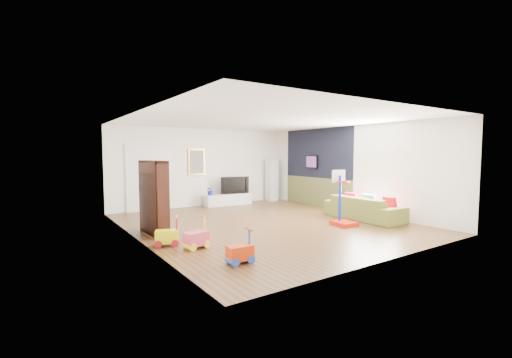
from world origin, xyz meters
TOP-DOWN VIEW (x-y plane):
  - floor at (0.00, 0.00)m, footprint 6.50×7.50m
  - ceiling at (0.00, 0.00)m, footprint 6.50×7.50m
  - wall_back at (0.00, 3.75)m, footprint 6.50×0.00m
  - wall_front at (0.00, -3.75)m, footprint 6.50×0.00m
  - wall_left at (-3.25, 0.00)m, footprint 0.00×7.50m
  - wall_right at (3.25, 0.00)m, footprint 0.00×7.50m
  - navy_accent at (3.23, 1.40)m, footprint 0.01×3.20m
  - olive_wainscot at (3.23, 1.40)m, footprint 0.01×3.20m
  - doorway at (-1.90, 3.71)m, footprint 1.45×0.06m
  - painting_back at (-0.25, 3.71)m, footprint 0.62×0.06m
  - artwork_right at (3.17, 1.60)m, footprint 0.04×0.56m
  - media_console at (0.79, 3.35)m, footprint 1.75×0.51m
  - tall_cabinet at (2.78, 3.42)m, footprint 0.38×0.38m
  - bookshelf at (-2.78, 0.44)m, footprint 0.35×1.16m
  - sofa at (2.58, -1.13)m, footprint 0.92×2.25m
  - basketball_hoop at (1.52, -1.37)m, footprint 0.54×0.64m
  - ride_on_yellow at (-2.90, -0.72)m, footprint 0.52×0.43m
  - ride_on_orange at (-2.26, -2.46)m, footprint 0.44×0.28m
  - ride_on_pink at (-2.48, -1.21)m, footprint 0.51×0.37m
  - child at (-2.11, 1.94)m, footprint 0.37×0.30m
  - tv at (1.03, 3.34)m, footprint 1.07×0.29m
  - vase_plant at (0.07, 3.31)m, footprint 0.33×0.29m
  - pillow_left at (2.81, -1.79)m, footprint 0.15×0.39m
  - pillow_center at (2.81, -1.12)m, footprint 0.18×0.39m
  - pillow_right at (2.80, -0.49)m, footprint 0.17×0.36m

SIDE VIEW (x-z plane):
  - floor at x=0.00m, z-range 0.00..0.00m
  - media_console at x=0.79m, z-range 0.00..0.40m
  - ride_on_orange at x=-2.26m, z-range 0.00..0.57m
  - ride_on_yellow at x=-2.90m, z-range 0.00..0.59m
  - ride_on_pink at x=-2.48m, z-range 0.00..0.61m
  - sofa at x=2.58m, z-range 0.00..0.65m
  - child at x=-2.11m, z-range 0.00..0.87m
  - olive_wainscot at x=3.23m, z-range 0.00..1.00m
  - pillow_left at x=2.81m, z-range 0.33..0.70m
  - pillow_center at x=2.81m, z-range 0.33..0.70m
  - pillow_right at x=2.80m, z-range 0.34..0.69m
  - vase_plant at x=0.07m, z-range 0.40..0.76m
  - tv at x=1.03m, z-range 0.40..1.02m
  - basketball_hoop at x=1.52m, z-range 0.00..1.43m
  - tall_cabinet at x=2.78m, z-range 0.00..1.61m
  - bookshelf at x=-2.78m, z-range 0.00..1.68m
  - doorway at x=-1.90m, z-range 0.00..2.10m
  - wall_back at x=0.00m, z-range 0.00..2.70m
  - wall_front at x=0.00m, z-range 0.00..2.70m
  - wall_left at x=-3.25m, z-range 0.00..2.70m
  - wall_right at x=3.25m, z-range 0.00..2.70m
  - artwork_right at x=3.17m, z-range 1.32..1.78m
  - painting_back at x=-0.25m, z-range 1.09..2.01m
  - navy_accent at x=3.23m, z-range 1.00..2.70m
  - ceiling at x=0.00m, z-range 2.70..2.70m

